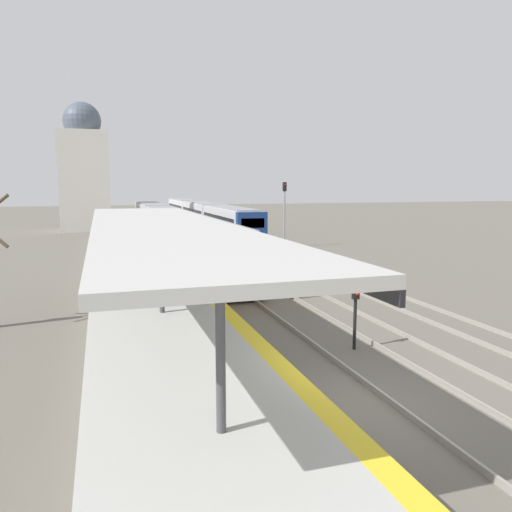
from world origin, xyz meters
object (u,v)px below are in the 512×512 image
object	(u,v)px
train_near	(169,225)
train_far	(202,213)
signal_mast_far	(284,207)
person_on_platform	(184,275)
signal_post_near	(355,311)

from	to	relation	value
train_near	train_far	xyz separation A→B (m)	(6.50, 18.72, -0.06)
train_far	signal_mast_far	distance (m)	23.46
train_near	signal_mast_far	distance (m)	9.84
train_near	train_far	world-z (taller)	train_near
person_on_platform	signal_mast_far	bearing A→B (deg)	60.98
train_near	train_far	size ratio (longest dim) A/B	1.04
person_on_platform	train_near	bearing A→B (deg)	83.66
signal_post_near	signal_mast_far	distance (m)	25.19
train_near	train_far	distance (m)	19.81
train_far	signal_mast_far	bearing A→B (deg)	-84.96
train_far	signal_mast_far	world-z (taller)	signal_mast_far
person_on_platform	signal_post_near	bearing A→B (deg)	-39.29
train_near	signal_post_near	world-z (taller)	train_near
person_on_platform	train_far	distance (m)	44.72
train_far	signal_post_near	bearing A→B (deg)	-95.66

